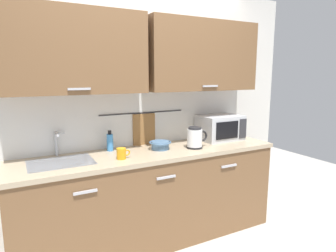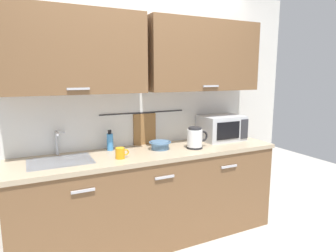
{
  "view_description": "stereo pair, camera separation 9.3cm",
  "coord_description": "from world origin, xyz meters",
  "views": [
    {
      "loc": [
        -1.12,
        -2.16,
        1.61
      ],
      "look_at": [
        0.2,
        0.33,
        1.12
      ],
      "focal_mm": 31.46,
      "sensor_mm": 36.0,
      "label": 1
    },
    {
      "loc": [
        -1.03,
        -2.2,
        1.61
      ],
      "look_at": [
        0.2,
        0.33,
        1.12
      ],
      "focal_mm": 31.46,
      "sensor_mm": 36.0,
      "label": 2
    }
  ],
  "objects": [
    {
      "name": "dish_soap_bottle",
      "position": [
        -0.34,
        0.49,
        0.99
      ],
      "size": [
        0.06,
        0.06,
        0.2
      ],
      "color": "#3F8CD8",
      "rests_on": "counter_unit"
    },
    {
      "name": "mixing_bowl",
      "position": [
        0.11,
        0.32,
        0.94
      ],
      "size": [
        0.21,
        0.21,
        0.08
      ],
      "color": "#4C7093",
      "rests_on": "counter_unit"
    },
    {
      "name": "electric_kettle",
      "position": [
        0.43,
        0.21,
        1.0
      ],
      "size": [
        0.23,
        0.16,
        0.21
      ],
      "color": "black",
      "rests_on": "counter_unit"
    },
    {
      "name": "mug_near_sink",
      "position": [
        -0.33,
        0.18,
        0.95
      ],
      "size": [
        0.12,
        0.08,
        0.09
      ],
      "color": "orange",
      "rests_on": "counter_unit"
    },
    {
      "name": "sink_faucet",
      "position": [
        -0.8,
        0.53,
        1.04
      ],
      "size": [
        0.09,
        0.17,
        0.22
      ],
      "color": "#B2B5BA",
      "rests_on": "counter_unit"
    },
    {
      "name": "microwave",
      "position": [
        0.89,
        0.41,
        1.04
      ],
      "size": [
        0.46,
        0.35,
        0.27
      ],
      "color": "silver",
      "rests_on": "counter_unit"
    },
    {
      "name": "back_wall_assembly",
      "position": [
        0.0,
        0.53,
        1.52
      ],
      "size": [
        3.7,
        0.41,
        2.5
      ],
      "color": "silver",
      "rests_on": "ground"
    },
    {
      "name": "counter_unit",
      "position": [
        -0.01,
        0.3,
        0.46
      ],
      "size": [
        2.53,
        0.64,
        0.9
      ],
      "color": "brown",
      "rests_on": "ground"
    }
  ]
}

